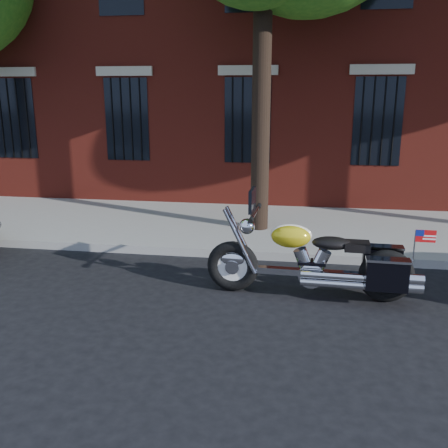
# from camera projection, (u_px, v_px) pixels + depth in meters

# --- Properties ---
(ground) EXTENTS (120.00, 120.00, 0.00)m
(ground) POSITION_uv_depth(u_px,v_px,m) (209.00, 285.00, 7.61)
(ground) COLOR black
(ground) RESTS_ON ground
(curb) EXTENTS (40.00, 0.16, 0.15)m
(curb) POSITION_uv_depth(u_px,v_px,m) (223.00, 253.00, 8.90)
(curb) COLOR gray
(curb) RESTS_ON ground
(sidewalk) EXTENTS (40.00, 3.60, 0.15)m
(sidewalk) POSITION_uv_depth(u_px,v_px,m) (237.00, 226.00, 10.70)
(sidewalk) COLOR gray
(sidewalk) RESTS_ON ground
(motorcycle) EXTENTS (3.05, 0.90, 1.54)m
(motorcycle) POSITION_uv_depth(u_px,v_px,m) (319.00, 263.00, 7.04)
(motorcycle) COLOR black
(motorcycle) RESTS_ON ground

